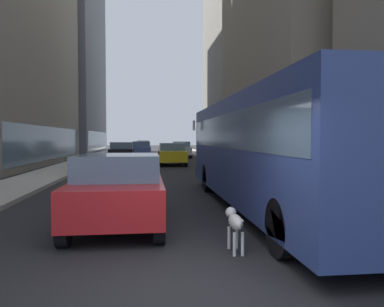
% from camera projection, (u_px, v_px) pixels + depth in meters
% --- Properties ---
extents(ground_plane, '(120.00, 120.00, 0.00)m').
position_uv_depth(ground_plane, '(153.00, 157.00, 39.55)').
color(ground_plane, '#232326').
extents(sidewalk_left, '(2.40, 110.00, 0.15)m').
position_uv_depth(sidewalk_left, '(98.00, 156.00, 38.87)').
color(sidewalk_left, '#ADA89E').
rests_on(sidewalk_left, ground).
extents(sidewalk_right, '(2.40, 110.00, 0.15)m').
position_uv_depth(sidewalk_right, '(206.00, 156.00, 40.22)').
color(sidewalk_right, '#9E9991').
rests_on(sidewalk_right, ground).
extents(building_left_far, '(9.70, 19.29, 33.16)m').
position_uv_depth(building_left_far, '(59.00, 25.00, 48.19)').
color(building_left_far, slate).
rests_on(building_left_far, ground).
extents(building_right_far, '(8.90, 17.56, 23.63)m').
position_uv_depth(building_right_far, '(249.00, 58.00, 45.55)').
color(building_right_far, gray).
rests_on(building_right_far, ground).
extents(transit_bus, '(2.78, 11.53, 3.05)m').
position_uv_depth(transit_bus, '(268.00, 146.00, 10.34)').
color(transit_bus, '#33478C').
rests_on(transit_bus, ground).
extents(car_yellow_taxi, '(1.88, 4.36, 1.62)m').
position_uv_depth(car_yellow_taxi, '(172.00, 154.00, 27.05)').
color(car_yellow_taxi, yellow).
rests_on(car_yellow_taxi, ground).
extents(car_white_van, '(1.77, 4.45, 1.62)m').
position_uv_depth(car_white_van, '(181.00, 149.00, 37.63)').
color(car_white_van, silver).
rests_on(car_white_van, ground).
extents(car_grey_wagon, '(1.73, 4.11, 1.62)m').
position_uv_depth(car_grey_wagon, '(143.00, 146.00, 50.70)').
color(car_grey_wagon, slate).
rests_on(car_grey_wagon, ground).
extents(car_blue_hatchback, '(1.93, 4.53, 1.62)m').
position_uv_depth(car_blue_hatchback, '(141.00, 149.00, 38.91)').
color(car_blue_hatchback, '#4C6BB7').
rests_on(car_blue_hatchback, ground).
extents(car_black_suv, '(1.95, 3.92, 1.62)m').
position_uv_depth(car_black_suv, '(122.00, 151.00, 32.13)').
color(car_black_suv, black).
rests_on(car_black_suv, ground).
extents(car_red_coupe, '(1.95, 4.26, 1.62)m').
position_uv_depth(car_red_coupe, '(119.00, 189.00, 8.47)').
color(car_red_coupe, red).
rests_on(car_red_coupe, ground).
extents(dalmatian_dog, '(0.22, 0.96, 0.72)m').
position_uv_depth(dalmatian_dog, '(235.00, 222.00, 6.51)').
color(dalmatian_dog, white).
rests_on(dalmatian_dog, ground).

